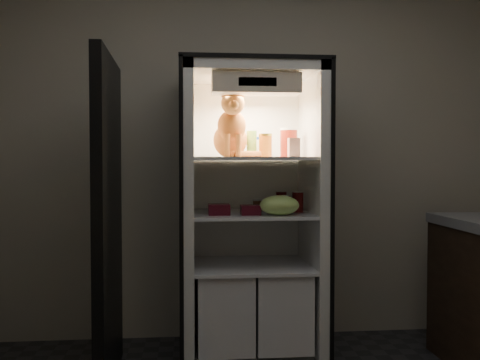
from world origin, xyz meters
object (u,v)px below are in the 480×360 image
object	(u,v)px
soda_can_a	(281,201)
soda_can_c	(286,204)
soda_can_b	(298,202)
pepper_jar	(289,143)
grape_bag	(279,205)
berry_box_left	(219,209)
salsa_jar	(265,145)
condiment_jar	(257,206)
tabby_cat	(231,131)
mayo_tub	(261,147)
cream_carton	(294,148)
berry_box_right	(250,210)
refrigerator	(250,234)
parmesan_shaker	(252,144)

from	to	relation	value
soda_can_a	soda_can_c	size ratio (longest dim) A/B	1.14
soda_can_b	pepper_jar	bearing A→B (deg)	107.38
grape_bag	berry_box_left	distance (m)	0.37
salsa_jar	condiment_jar	distance (m)	0.39
tabby_cat	salsa_jar	size ratio (longest dim) A/B	2.92
tabby_cat	mayo_tub	world-z (taller)	tabby_cat
salsa_jar	cream_carton	world-z (taller)	salsa_jar
soda_can_c	berry_box_right	distance (m)	0.24
salsa_jar	mayo_tub	bearing A→B (deg)	91.15
soda_can_b	salsa_jar	bearing A→B (deg)	171.44
refrigerator	condiment_jar	size ratio (longest dim) A/B	23.51
parmesan_shaker	condiment_jar	size ratio (longest dim) A/B	2.12
tabby_cat	soda_can_c	distance (m)	0.57
parmesan_shaker	cream_carton	world-z (taller)	parmesan_shaker
salsa_jar	condiment_jar	xyz separation A→B (m)	(-0.05, 0.03, -0.38)
grape_bag	berry_box_right	world-z (taller)	grape_bag
soda_can_c	grape_bag	distance (m)	0.12
soda_can_b	parmesan_shaker	bearing A→B (deg)	160.11
parmesan_shaker	mayo_tub	xyz separation A→B (m)	(0.08, 0.10, -0.02)
tabby_cat	pepper_jar	xyz separation A→B (m)	(0.38, 0.09, -0.07)
parmesan_shaker	salsa_jar	world-z (taller)	parmesan_shaker
soda_can_b	berry_box_right	bearing A→B (deg)	-158.15
grape_bag	soda_can_c	bearing A→B (deg)	61.05
refrigerator	soda_can_c	xyz separation A→B (m)	(0.20, -0.15, 0.21)
cream_carton	grape_bag	distance (m)	0.36
cream_carton	condiment_jar	distance (m)	0.46
refrigerator	berry_box_left	world-z (taller)	refrigerator
grape_bag	refrigerator	bearing A→B (deg)	119.40
soda_can_b	grape_bag	world-z (taller)	soda_can_b
mayo_tub	grape_bag	world-z (taller)	mayo_tub
berry_box_left	grape_bag	bearing A→B (deg)	-10.17
pepper_jar	berry_box_right	world-z (taller)	pepper_jar
pepper_jar	soda_can_c	bearing A→B (deg)	-105.47
refrigerator	soda_can_a	bearing A→B (deg)	4.57
salsa_jar	berry_box_right	bearing A→B (deg)	-125.71
soda_can_b	berry_box_left	distance (m)	0.52
refrigerator	cream_carton	bearing A→B (deg)	-44.37
mayo_tub	pepper_jar	xyz separation A→B (m)	(0.17, -0.09, 0.03)
tabby_cat	condiment_jar	xyz separation A→B (m)	(0.17, 0.03, -0.47)
soda_can_a	tabby_cat	bearing A→B (deg)	-167.02
mayo_tub	berry_box_right	xyz separation A→B (m)	(-0.11, -0.33, -0.39)
parmesan_shaker	condiment_jar	bearing A→B (deg)	-53.66
salsa_jar	soda_can_a	distance (m)	0.38
mayo_tub	soda_can_b	size ratio (longest dim) A/B	1.03
soda_can_b	tabby_cat	bearing A→B (deg)	176.47
cream_carton	condiment_jar	world-z (taller)	cream_carton
soda_can_b	soda_can_c	world-z (taller)	soda_can_b
salsa_jar	pepper_jar	world-z (taller)	pepper_jar
mayo_tub	cream_carton	world-z (taller)	mayo_tub
soda_can_a	mayo_tub	bearing A→B (deg)	139.27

